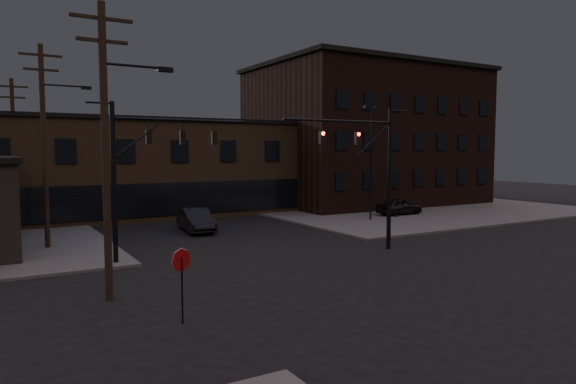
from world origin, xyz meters
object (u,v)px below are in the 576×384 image
Objects in this scene: parked_car_lot_b at (382,199)px; car_crossing at (196,220)px; traffic_signal_near at (374,163)px; stop_sign at (182,268)px; parked_car_lot_a at (399,206)px; traffic_signal_far at (140,163)px.

car_crossing is (-21.68, -5.65, 0.05)m from parked_car_lot_b.
stop_sign is at bearing -154.10° from traffic_signal_near.
traffic_signal_near is 1.86× the size of parked_car_lot_a.
parked_car_lot_a is 0.87× the size of car_crossing.
traffic_signal_far reaches higher than parked_car_lot_b.
traffic_signal_far is at bearing 82.68° from stop_sign.
parked_car_lot_a reaches higher than parked_car_lot_b.
car_crossing is (-18.02, 0.87, -0.07)m from parked_car_lot_a.
traffic_signal_near is 23.47m from parked_car_lot_b.
traffic_signal_near is 1.00× the size of traffic_signal_far.
traffic_signal_near is 1.62× the size of car_crossing.
traffic_signal_near is 12.57m from traffic_signal_far.
stop_sign is (-1.28, -9.99, -3.17)m from traffic_signal_far.
traffic_signal_near is 15.17m from stop_sign.
parked_car_lot_b is at bearing 20.48° from car_crossing.
car_crossing is at bearing 86.90° from parked_car_lot_b.
traffic_signal_near is 13.76m from car_crossing.
car_crossing is (7.10, 18.03, -1.03)m from stop_sign.
parked_car_lot_a is at bearing 133.00° from parked_car_lot_b.
parked_car_lot_b is (28.79, 23.68, -1.08)m from stop_sign.
parked_car_lot_b is at bearing -31.47° from parked_car_lot_a.
parked_car_lot_a is 7.48m from parked_car_lot_b.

